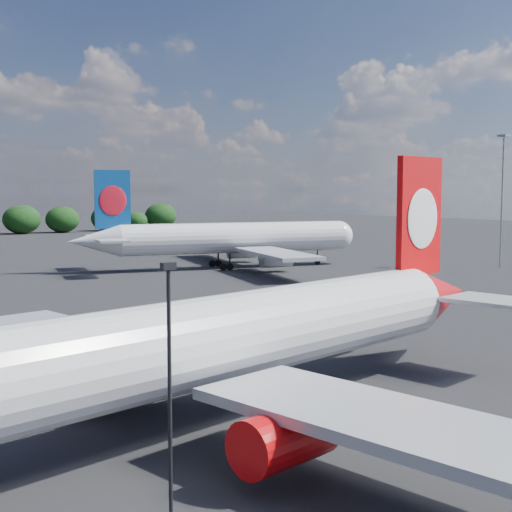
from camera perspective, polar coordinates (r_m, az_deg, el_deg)
qantas_airliner at (r=40.58m, az=-0.51°, el=-6.39°), size 46.83×44.67×15.29m
china_southern_airliner at (r=117.13m, az=-2.46°, el=1.37°), size 48.13×46.14×15.94m
apron_lamp_post at (r=27.73m, az=-6.93°, el=-9.69°), size 0.55×0.30×10.17m
floodlight_mast_near at (r=125.47m, az=19.12°, el=5.64°), size 1.60×1.60×21.96m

